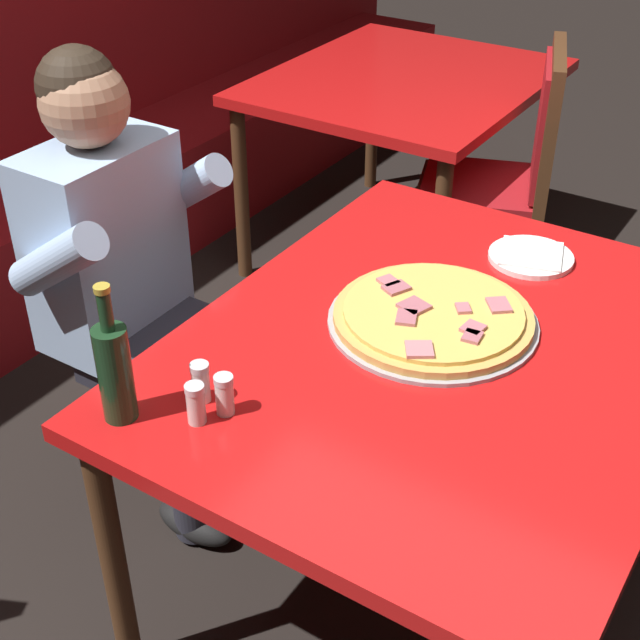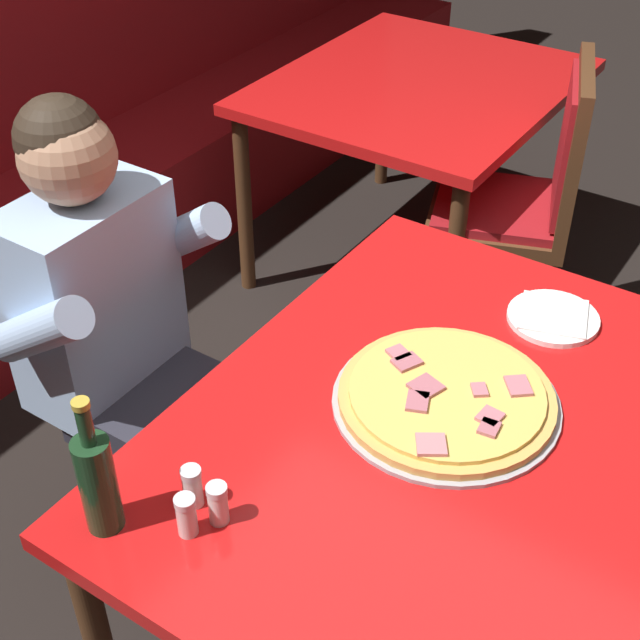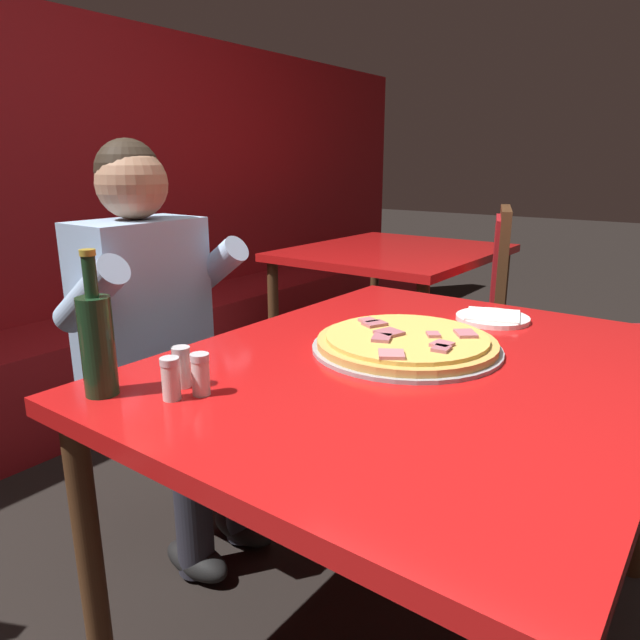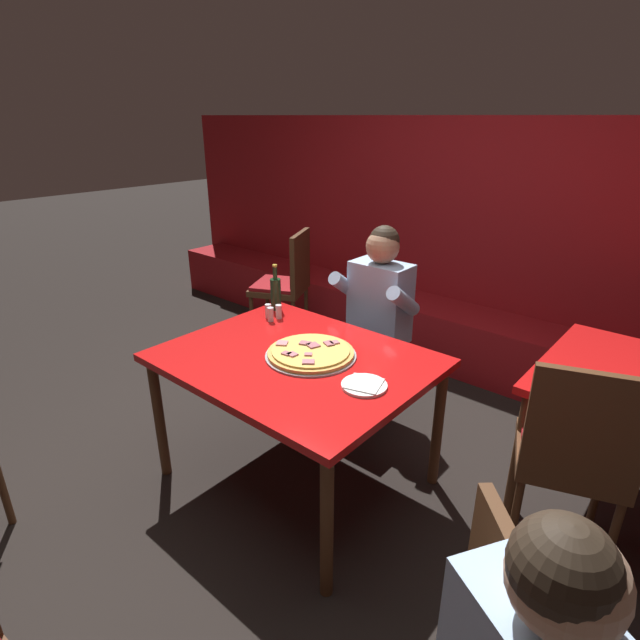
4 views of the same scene
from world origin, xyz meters
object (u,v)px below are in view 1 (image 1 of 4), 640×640
at_px(shaker_parmesan, 196,405).
at_px(diner_seated_blue_shirt, 134,278).
at_px(main_dining_table, 441,371).
at_px(beer_bottle, 115,370).
at_px(shaker_black_pepper, 201,384).
at_px(dining_chair_far_left, 507,171).
at_px(shaker_oregano, 225,396).
at_px(background_dining_table, 405,98).
at_px(pizza, 433,317).
at_px(plate_white_paper, 531,256).

xyz_separation_m(shaker_parmesan, diner_seated_blue_shirt, (0.39, 0.54, -0.09)).
height_order(main_dining_table, beer_bottle, beer_bottle).
bearing_deg(shaker_black_pepper, dining_chair_far_left, 1.88).
distance_m(main_dining_table, dining_chair_far_left, 1.32).
height_order(shaker_oregano, background_dining_table, shaker_oregano).
height_order(beer_bottle, shaker_parmesan, beer_bottle).
bearing_deg(pizza, dining_chair_far_left, 14.57).
height_order(dining_chair_far_left, background_dining_table, dining_chair_far_left).
relative_size(beer_bottle, dining_chair_far_left, 0.29).
bearing_deg(beer_bottle, main_dining_table, -36.70).
height_order(pizza, shaker_black_pepper, shaker_black_pepper).
distance_m(pizza, shaker_parmesan, 0.59).
xyz_separation_m(shaker_black_pepper, dining_chair_far_left, (1.70, 0.06, -0.20)).
bearing_deg(dining_chair_far_left, pizza, -165.43).
height_order(pizza, diner_seated_blue_shirt, diner_seated_blue_shirt).
xyz_separation_m(main_dining_table, shaker_black_pepper, (-0.43, 0.31, 0.11)).
xyz_separation_m(plate_white_paper, shaker_black_pepper, (-0.88, 0.33, 0.03)).
height_order(shaker_oregano, diner_seated_blue_shirt, diner_seated_blue_shirt).
xyz_separation_m(beer_bottle, dining_chair_far_left, (1.82, -0.04, -0.27)).
xyz_separation_m(main_dining_table, diner_seated_blue_shirt, (-0.09, 0.82, 0.02)).
height_order(shaker_black_pepper, shaker_oregano, same).
relative_size(main_dining_table, shaker_oregano, 15.30).
bearing_deg(shaker_parmesan, pizza, -22.42).
relative_size(beer_bottle, background_dining_table, 0.26).
distance_m(pizza, beer_bottle, 0.71).
height_order(shaker_parmesan, dining_chair_far_left, dining_chair_far_left).
bearing_deg(main_dining_table, shaker_parmesan, 150.20).
bearing_deg(diner_seated_blue_shirt, background_dining_table, 3.40).
bearing_deg(plate_white_paper, beer_bottle, 156.62).
xyz_separation_m(beer_bottle, shaker_oregano, (0.12, -0.16, -0.07)).
xyz_separation_m(pizza, background_dining_table, (1.47, 0.86, -0.10)).
bearing_deg(diner_seated_blue_shirt, beer_bottle, -138.82).
xyz_separation_m(diner_seated_blue_shirt, background_dining_table, (1.62, 0.10, -0.03)).
height_order(main_dining_table, dining_chair_far_left, dining_chair_far_left).
relative_size(pizza, shaker_oregano, 5.43).
bearing_deg(diner_seated_blue_shirt, shaker_oregano, -121.33).
distance_m(pizza, dining_chair_far_left, 1.26).
bearing_deg(beer_bottle, diner_seated_blue_shirt, 41.18).
bearing_deg(pizza, beer_bottle, 149.61).
xyz_separation_m(shaker_parmesan, shaker_oregano, (0.05, -0.03, 0.00)).
bearing_deg(dining_chair_far_left, shaker_parmesan, -177.06).
bearing_deg(shaker_parmesan, beer_bottle, 116.28).
bearing_deg(background_dining_table, shaker_oregano, -161.39).
bearing_deg(shaker_parmesan, diner_seated_blue_shirt, 53.65).
bearing_deg(shaker_oregano, dining_chair_far_left, 3.99).
bearing_deg(background_dining_table, diner_seated_blue_shirt, -176.60).
bearing_deg(beer_bottle, dining_chair_far_left, -1.36).
xyz_separation_m(main_dining_table, dining_chair_far_left, (1.27, 0.37, -0.09)).
xyz_separation_m(main_dining_table, shaker_parmesan, (-0.49, 0.28, 0.11)).
xyz_separation_m(shaker_oregano, background_dining_table, (1.96, 0.66, -0.12)).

